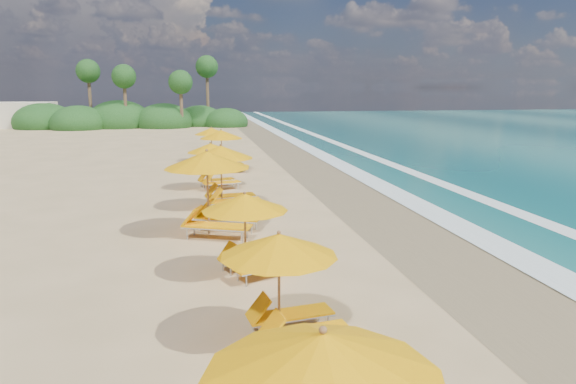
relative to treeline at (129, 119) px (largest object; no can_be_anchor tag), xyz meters
name	(u,v)px	position (x,y,z in m)	size (l,w,h in m)	color
ground	(288,229)	(9.94, -45.51, -1.00)	(160.00, 160.00, 0.00)	tan
wet_sand	(406,223)	(13.94, -45.51, -0.99)	(4.00, 160.00, 0.01)	#8B7752
surf_foam	(481,219)	(16.64, -45.51, -0.97)	(4.00, 160.00, 0.01)	white
station_2	(288,280)	(8.58, -52.89, 0.16)	(2.43, 2.31, 2.06)	olive
station_3	(251,228)	(8.33, -49.44, 0.16)	(2.68, 2.64, 2.06)	olive
station_4	(214,187)	(7.63, -45.70, 0.47)	(3.41, 3.37, 2.62)	olive
station_5	(226,172)	(8.22, -42.24, 0.36)	(2.82, 2.67, 2.41)	olive
station_6	(214,163)	(7.95, -38.30, 0.18)	(2.58, 2.49, 2.09)	olive
station_7	(225,148)	(8.69, -33.75, 0.29)	(2.80, 2.69, 2.30)	olive
station_8	(214,142)	(8.32, -29.45, 0.18)	(2.36, 2.20, 2.10)	olive
treeline	(129,119)	(0.00, 0.00, 0.00)	(25.80, 8.80, 9.74)	#163D14
beach_building	(20,115)	(-12.06, 2.49, 0.40)	(7.00, 5.00, 2.80)	beige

